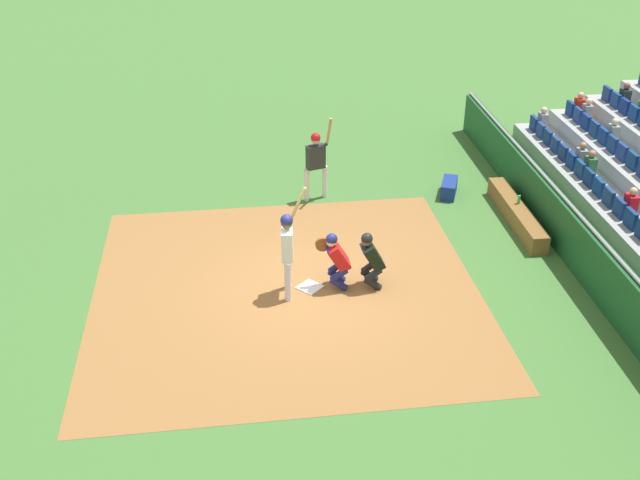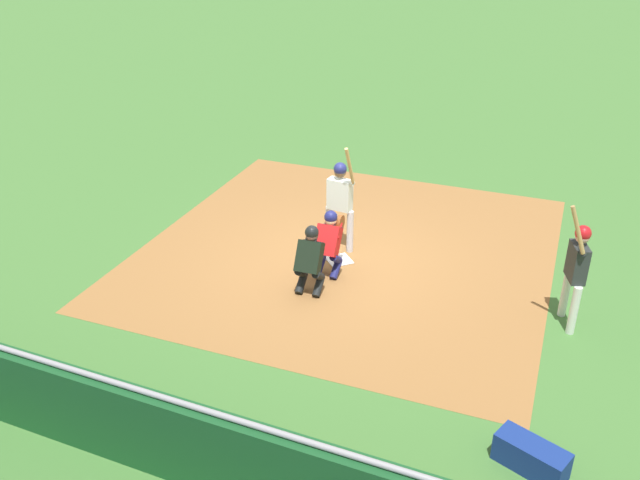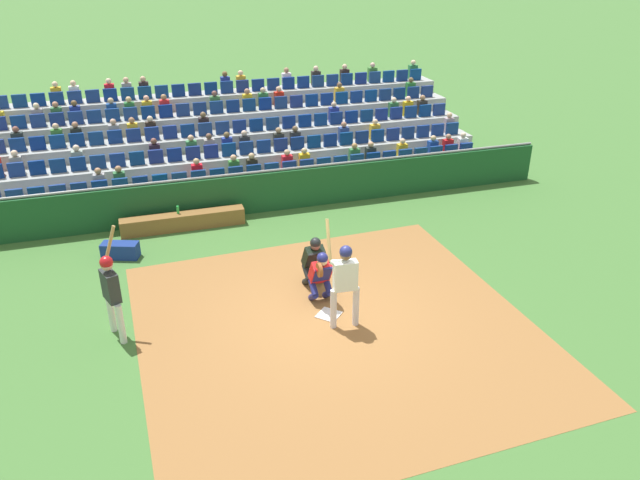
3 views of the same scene
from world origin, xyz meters
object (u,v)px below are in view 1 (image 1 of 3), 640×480
at_px(dugout_bench, 516,214).
at_px(on_deck_batter, 316,158).
at_px(home_plate_marker, 310,287).
at_px(home_plate_umpire, 371,257).
at_px(catcher_crouching, 336,257).
at_px(water_bottle_on_bench, 519,200).
at_px(batter_at_plate, 288,245).
at_px(equipment_duffel_bag, 449,188).

relative_size(dugout_bench, on_deck_batter, 1.47).
relative_size(home_plate_marker, home_plate_umpire, 0.35).
bearing_deg(catcher_crouching, water_bottle_on_bench, -62.06).
distance_m(dugout_bench, on_deck_batter, 5.05).
bearing_deg(home_plate_umpire, home_plate_marker, 87.26).
relative_size(batter_at_plate, dugout_bench, 0.69).
relative_size(home_plate_marker, batter_at_plate, 0.19).
bearing_deg(on_deck_batter, water_bottle_on_bench, -109.56).
xyz_separation_m(catcher_crouching, home_plate_umpire, (-0.07, -0.71, -0.01)).
bearing_deg(on_deck_batter, equipment_duffel_bag, -92.06).
bearing_deg(water_bottle_on_bench, home_plate_umpire, 122.69).
relative_size(home_plate_marker, dugout_bench, 0.13).
bearing_deg(equipment_duffel_bag, batter_at_plate, 153.93).
bearing_deg(dugout_bench, equipment_duffel_bag, 36.37).
bearing_deg(water_bottle_on_bench, on_deck_batter, 70.44).
relative_size(batter_at_plate, equipment_duffel_bag, 2.56).
xyz_separation_m(home_plate_marker, batter_at_plate, (-0.17, 0.45, 1.12)).
distance_m(home_plate_marker, home_plate_umpire, 1.41).
bearing_deg(equipment_duffel_bag, dugout_bench, -123.42).
distance_m(home_plate_marker, on_deck_batter, 4.36).
distance_m(water_bottle_on_bench, on_deck_batter, 5.02).
height_order(equipment_duffel_bag, on_deck_batter, on_deck_batter).
bearing_deg(equipment_duffel_bag, home_plate_marker, 155.84).
distance_m(home_plate_umpire, dugout_bench, 4.68).
bearing_deg(equipment_duffel_bag, on_deck_batter, 108.15).
bearing_deg(dugout_bench, on_deck_batter, 69.07).
bearing_deg(home_plate_umpire, water_bottle_on_bench, -57.31).
distance_m(home_plate_umpire, on_deck_batter, 4.32).
height_order(batter_at_plate, dugout_bench, batter_at_plate).
relative_size(home_plate_umpire, water_bottle_on_bench, 5.98).
relative_size(catcher_crouching, dugout_bench, 0.38).
height_order(home_plate_marker, home_plate_umpire, home_plate_umpire).
bearing_deg(equipment_duffel_bag, home_plate_umpire, 166.67).
bearing_deg(dugout_bench, home_plate_umpire, 121.98).
height_order(catcher_crouching, on_deck_batter, on_deck_batter).
xyz_separation_m(home_plate_umpire, equipment_duffel_bag, (4.12, -2.73, -0.49)).
bearing_deg(batter_at_plate, on_deck_batter, -12.86).
bearing_deg(catcher_crouching, home_plate_umpire, -95.58).
xyz_separation_m(dugout_bench, water_bottle_on_bench, (0.11, -0.06, 0.33)).
distance_m(catcher_crouching, dugout_bench, 5.26).
relative_size(catcher_crouching, equipment_duffel_bag, 1.43).
bearing_deg(dugout_bench, home_plate_marker, 114.87).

